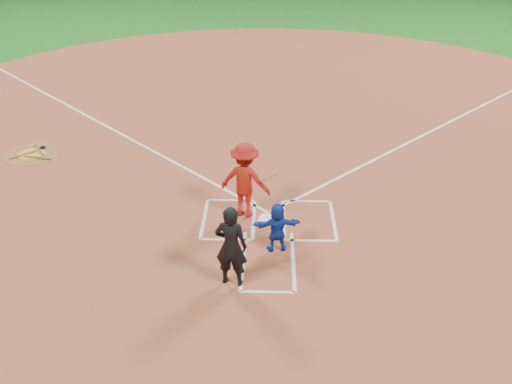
{
  "coord_description": "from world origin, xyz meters",
  "views": [
    {
      "loc": [
        -0.01,
        -11.92,
        7.42
      ],
      "look_at": [
        -0.3,
        -0.4,
        1.0
      ],
      "focal_mm": 40.0,
      "sensor_mm": 36.0,
      "label": 1
    }
  ],
  "objects_px": {
    "umpire": "(231,246)",
    "catcher": "(277,227)",
    "home_plate": "(269,219)",
    "on_deck_circle": "(32,154)",
    "batter_at_plate": "(245,180)"
  },
  "relations": [
    {
      "from": "home_plate",
      "to": "catcher",
      "type": "xyz_separation_m",
      "value": [
        0.19,
        -1.28,
        0.58
      ]
    },
    {
      "from": "home_plate",
      "to": "on_deck_circle",
      "type": "relative_size",
      "value": 0.35
    },
    {
      "from": "batter_at_plate",
      "to": "umpire",
      "type": "bearing_deg",
      "value": -93.47
    },
    {
      "from": "on_deck_circle",
      "to": "umpire",
      "type": "relative_size",
      "value": 0.94
    },
    {
      "from": "umpire",
      "to": "batter_at_plate",
      "type": "xyz_separation_m",
      "value": [
        0.17,
        2.73,
        0.06
      ]
    },
    {
      "from": "umpire",
      "to": "batter_at_plate",
      "type": "bearing_deg",
      "value": -82.09
    },
    {
      "from": "catcher",
      "to": "umpire",
      "type": "relative_size",
      "value": 0.65
    },
    {
      "from": "on_deck_circle",
      "to": "catcher",
      "type": "xyz_separation_m",
      "value": [
        7.41,
        -4.85,
        0.58
      ]
    },
    {
      "from": "home_plate",
      "to": "catcher",
      "type": "distance_m",
      "value": 1.42
    },
    {
      "from": "catcher",
      "to": "home_plate",
      "type": "bearing_deg",
      "value": -90.22
    },
    {
      "from": "home_plate",
      "to": "batter_at_plate",
      "type": "xyz_separation_m",
      "value": [
        -0.58,
        0.23,
        0.95
      ]
    },
    {
      "from": "umpire",
      "to": "catcher",
      "type": "bearing_deg",
      "value": -116.18
    },
    {
      "from": "batter_at_plate",
      "to": "on_deck_circle",
      "type": "bearing_deg",
      "value": 153.33
    },
    {
      "from": "home_plate",
      "to": "catcher",
      "type": "relative_size",
      "value": 0.51
    },
    {
      "from": "batter_at_plate",
      "to": "home_plate",
      "type": "bearing_deg",
      "value": -22.0
    }
  ]
}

